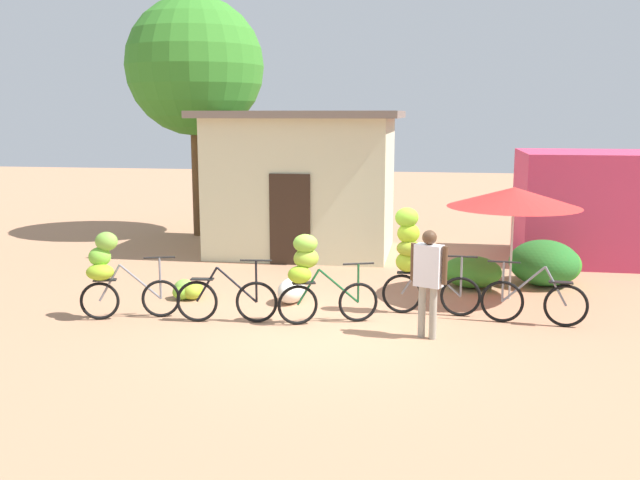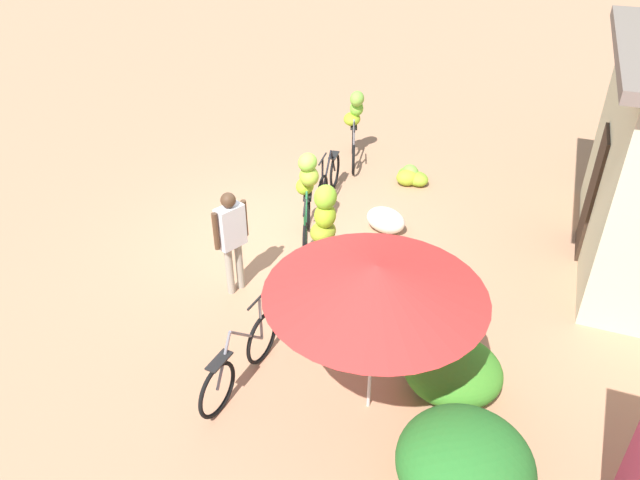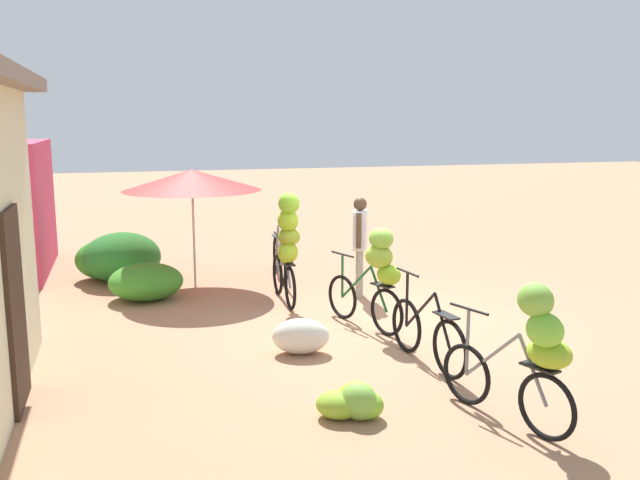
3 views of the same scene
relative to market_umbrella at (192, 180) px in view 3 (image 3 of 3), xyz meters
name	(u,v)px [view 3 (image 3 of 3)]	position (x,y,z in m)	size (l,w,h in m)	color
ground_plane	(383,325)	(-2.98, -2.30, -1.84)	(60.00, 60.00, 0.00)	#AF7C5B
hedge_bush_front_left	(146,282)	(-0.63, 0.84, -1.55)	(1.13, 1.17, 0.58)	#3B8526
hedge_bush_front_right	(122,257)	(0.75, 1.20, -1.40)	(1.32, 1.36, 0.88)	#266E27
hedge_bush_mid	(109,259)	(1.00, 1.43, -1.47)	(0.98, 1.16, 0.74)	#308B25
market_umbrella	(192,180)	(0.00, 0.00, 0.00)	(2.33, 2.33, 2.02)	beige
bicycle_leftmost	(531,347)	(-6.46, -2.34, -1.02)	(1.52, 0.67, 1.43)	black
bicycle_near_pile	(427,334)	(-4.58, -2.21, -1.47)	(1.62, 0.25, 1.03)	black
bicycle_center_loaded	(377,270)	(-3.24, -2.09, -0.99)	(1.54, 0.66, 1.44)	black
bicycle_by_shop	(287,241)	(-1.69, -1.23, -0.82)	(1.62, 0.43, 1.78)	black
bicycle_rightmost	(279,258)	(0.21, -1.54, -1.47)	(1.64, 0.23, 1.00)	black
banana_pile_on_ground	(354,402)	(-5.71, -0.91, -1.69)	(0.67, 0.78, 0.36)	#85AE2C
produce_sack	(301,336)	(-3.81, -0.88, -1.62)	(0.70, 0.44, 0.44)	silver
person_vendor	(360,237)	(-1.42, -2.49, -0.85)	(0.54, 0.34, 1.62)	gray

